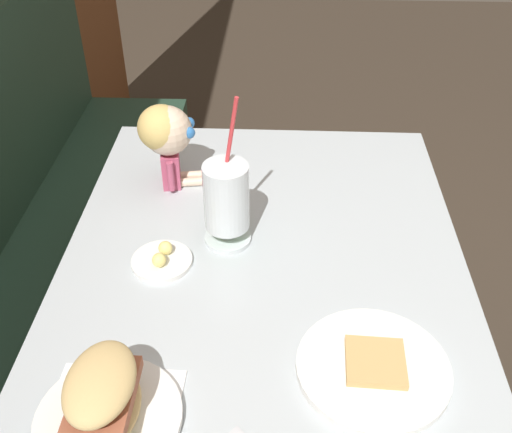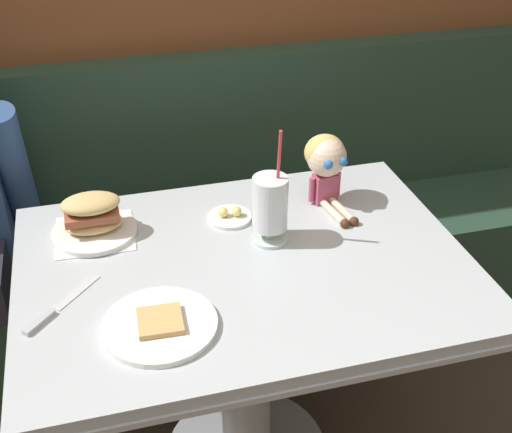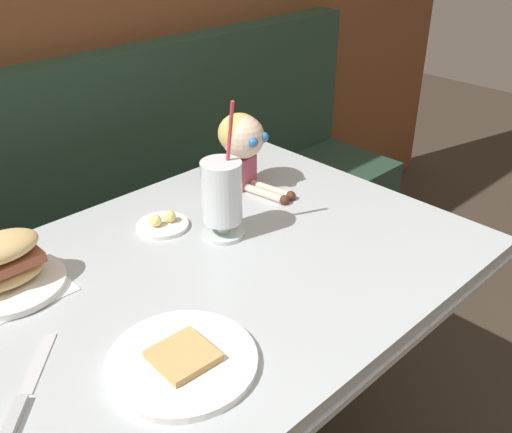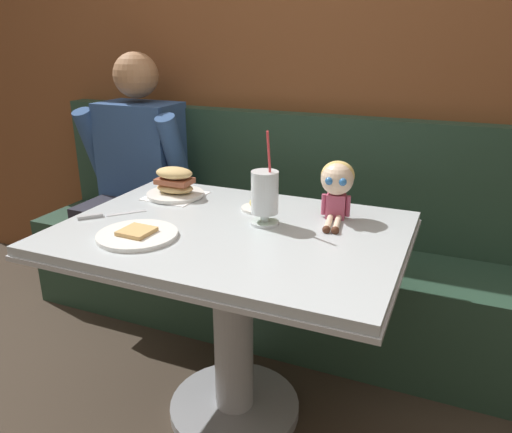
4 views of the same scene
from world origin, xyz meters
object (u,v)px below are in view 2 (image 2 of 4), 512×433
object	(u,v)px
butter_saucer	(230,216)
sandwich_plate	(93,219)
toast_plate	(160,325)
butter_knife	(50,314)
seated_doll	(326,160)
milkshake_glass	(270,206)

from	to	relation	value
butter_saucer	sandwich_plate	bearing A→B (deg)	176.95
sandwich_plate	butter_saucer	bearing A→B (deg)	-3.05
toast_plate	sandwich_plate	bearing A→B (deg)	105.60
toast_plate	butter_knife	bearing A→B (deg)	155.58
seated_doll	milkshake_glass	bearing A→B (deg)	-143.90
seated_doll	butter_saucer	bearing A→B (deg)	-175.18
milkshake_glass	sandwich_plate	world-z (taller)	milkshake_glass
toast_plate	seated_doll	xyz separation A→B (m)	(0.52, 0.41, 0.12)
butter_saucer	seated_doll	bearing A→B (deg)	4.82
butter_knife	seated_doll	bearing A→B (deg)	22.22
sandwich_plate	butter_knife	distance (m)	0.32
sandwich_plate	toast_plate	bearing A→B (deg)	-74.40
seated_doll	toast_plate	bearing A→B (deg)	-141.88
toast_plate	butter_saucer	world-z (taller)	butter_saucer
butter_saucer	seated_doll	xyz separation A→B (m)	(0.28, 0.02, 0.12)
sandwich_plate	seated_doll	world-z (taller)	seated_doll
milkshake_glass	seated_doll	xyz separation A→B (m)	(0.20, 0.15, 0.03)
toast_plate	butter_saucer	xyz separation A→B (m)	(0.24, 0.39, 0.00)
sandwich_plate	butter_knife	xyz separation A→B (m)	(-0.11, -0.30, -0.04)
sandwich_plate	seated_doll	distance (m)	0.64
toast_plate	butter_knife	xyz separation A→B (m)	(-0.23, 0.10, -0.00)
toast_plate	seated_doll	world-z (taller)	seated_doll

